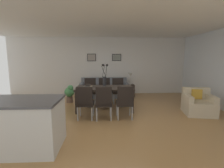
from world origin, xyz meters
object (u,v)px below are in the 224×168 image
object	(u,v)px
dining_table	(105,89)
dining_chair_mid_left	(125,101)
dining_chair_near_left	(85,101)
framed_picture_left	(92,57)
potted_plant	(70,93)
bowl_far_left	(105,87)
side_table	(130,90)
centerpiece_vase	(104,78)
dining_chair_far_left	(104,101)
bowl_near_left	(87,87)
sofa	(104,90)
bowl_near_right	(88,85)
dining_chair_near_right	(90,89)
dining_chair_mid_right	(118,89)
table_lamp	(130,76)
framed_picture_center	(117,57)
dining_chair_far_right	(105,89)
armchair	(198,104)

from	to	relation	value
dining_table	dining_chair_mid_left	distance (m)	1.04
dining_table	dining_chair_near_left	xyz separation A→B (m)	(-0.52, -0.86, -0.15)
framed_picture_left	potted_plant	xyz separation A→B (m)	(-0.74, -1.52, -1.33)
bowl_far_left	side_table	size ratio (longest dim) A/B	0.33
centerpiece_vase	dining_table	bearing A→B (deg)	-124.65
dining_chair_far_left	centerpiece_vase	size ratio (longest dim) A/B	1.25
bowl_near_left	sofa	xyz separation A→B (m)	(0.53, 2.11, -0.50)
dining_chair_far_left	centerpiece_vase	world-z (taller)	centerpiece_vase
bowl_near_right	bowl_far_left	distance (m)	0.69
dining_chair_near_right	bowl_near_right	xyz separation A→B (m)	(-0.00, -0.67, 0.27)
dining_chair_mid_right	table_lamp	xyz separation A→B (m)	(0.62, 1.07, 0.38)
framed_picture_left	framed_picture_center	world-z (taller)	framed_picture_left
bowl_near_right	framed_picture_left	xyz separation A→B (m)	(-0.03, 2.26, 0.92)
framed_picture_left	dining_chair_mid_left	bearing A→B (deg)	-71.51
dining_table	centerpiece_vase	bearing A→B (deg)	55.35
dining_chair_mid_right	potted_plant	xyz separation A→B (m)	(-1.83, 0.09, -0.14)
centerpiece_vase	bowl_far_left	world-z (taller)	centerpiece_vase
dining_chair_far_left	dining_chair_mid_left	size ratio (longest dim) A/B	1.00
dining_chair_far_right	sofa	xyz separation A→B (m)	(-0.02, 1.01, -0.23)
framed_picture_center	dining_chair_far_left	bearing A→B (deg)	-100.06
framed_picture_center	dining_chair_mid_right	bearing A→B (deg)	-92.09
sofa	side_table	world-z (taller)	sofa
sofa	potted_plant	distance (m)	1.61
dining_chair_far_right	side_table	size ratio (longest dim) A/B	1.77
framed_picture_left	dining_table	bearing A→B (deg)	-76.94
dining_table	centerpiece_vase	xyz separation A→B (m)	(0.00, 0.00, 0.36)
dining_table	armchair	bearing A→B (deg)	-10.73
bowl_near_right	framed_picture_left	bearing A→B (deg)	90.84
centerpiece_vase	potted_plant	bearing A→B (deg)	144.22
dining_chair_mid_left	framed_picture_left	size ratio (longest dim) A/B	2.32
sofa	dining_chair_mid_left	bearing A→B (deg)	-78.66
armchair	dining_chair_near_left	bearing A→B (deg)	-174.41
dining_chair_far_left	dining_chair_mid_left	bearing A→B (deg)	3.14
dining_table	potted_plant	distance (m)	1.65
bowl_far_left	framed_picture_left	size ratio (longest dim) A/B	0.43
dining_chair_mid_left	potted_plant	bearing A→B (deg)	135.56
bowl_far_left	dining_chair_far_right	bearing A→B (deg)	89.67
dining_chair_mid_left	bowl_near_left	xyz separation A→B (m)	(-1.08, 0.66, 0.27)
centerpiece_vase	potted_plant	distance (m)	1.75
dining_chair_far_left	bowl_far_left	distance (m)	0.74
dining_chair_mid_left	bowl_near_right	world-z (taller)	dining_chair_mid_left
dining_chair_far_left	framed_picture_left	bearing A→B (deg)	99.22
dining_chair_far_left	dining_chair_mid_left	distance (m)	0.57
side_table	dining_chair_near_right	bearing A→B (deg)	-147.95
dining_chair_near_right	dining_chair_far_right	bearing A→B (deg)	0.72
potted_plant	dining_table	bearing A→B (deg)	-35.84
dining_chair_near_left	framed_picture_left	bearing A→B (deg)	90.83
bowl_near_left	bowl_near_right	bearing A→B (deg)	90.00
dining_chair_mid_left	side_table	world-z (taller)	dining_chair_mid_left
potted_plant	dining_chair_far_left	bearing A→B (deg)	-55.20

